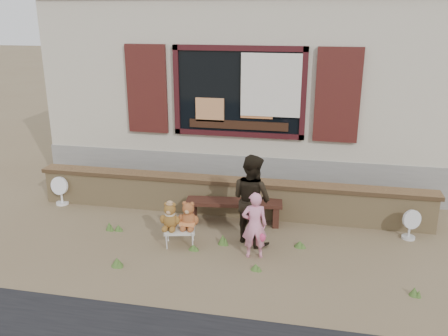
% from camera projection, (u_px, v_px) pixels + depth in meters
% --- Properties ---
extents(ground, '(80.00, 80.00, 0.00)m').
position_uv_depth(ground, '(217.00, 238.00, 7.65)').
color(ground, brown).
rests_on(ground, ground).
extents(shopfront, '(8.04, 5.13, 4.00)m').
position_uv_depth(shopfront, '(257.00, 77.00, 11.19)').
color(shopfront, '#AFA18D').
rests_on(shopfront, ground).
extents(brick_wall, '(7.10, 0.36, 0.67)m').
position_uv_depth(brick_wall, '(229.00, 196.00, 8.47)').
color(brick_wall, tan).
rests_on(brick_wall, ground).
extents(bench, '(1.66, 0.53, 0.42)m').
position_uv_depth(bench, '(234.00, 207.00, 8.09)').
color(bench, '#321811').
rests_on(bench, ground).
extents(folding_chair, '(0.56, 0.52, 0.29)m').
position_uv_depth(folding_chair, '(180.00, 229.00, 7.36)').
color(folding_chair, beige).
rests_on(folding_chair, ground).
extents(teddy_bear_left, '(0.38, 0.35, 0.44)m').
position_uv_depth(teddy_bear_left, '(170.00, 215.00, 7.27)').
color(teddy_bear_left, brown).
rests_on(teddy_bear_left, folding_chair).
extents(teddy_bear_right, '(0.39, 0.36, 0.45)m').
position_uv_depth(teddy_bear_right, '(188.00, 215.00, 7.28)').
color(teddy_bear_right, brown).
rests_on(teddy_bear_right, folding_chair).
extents(child, '(0.42, 0.32, 1.02)m').
position_uv_depth(child, '(254.00, 225.00, 6.92)').
color(child, pink).
rests_on(child, ground).
extents(adult, '(0.88, 0.84, 1.43)m').
position_uv_depth(adult, '(252.00, 199.00, 7.34)').
color(adult, black).
rests_on(adult, ground).
extents(fan_left, '(0.35, 0.23, 0.55)m').
position_uv_depth(fan_left, '(61.00, 190.00, 8.91)').
color(fan_left, white).
rests_on(fan_left, ground).
extents(fan_right, '(0.32, 0.22, 0.51)m').
position_uv_depth(fan_right, '(410.00, 224.00, 7.56)').
color(fan_right, silver).
rests_on(fan_right, ground).
extents(grass_tufts, '(4.80, 1.29, 0.16)m').
position_uv_depth(grass_tufts, '(208.00, 249.00, 7.18)').
color(grass_tufts, '#446628').
rests_on(grass_tufts, ground).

